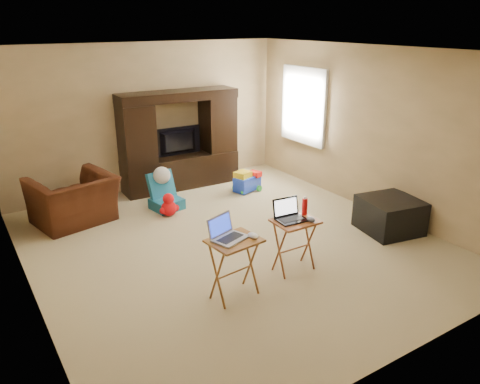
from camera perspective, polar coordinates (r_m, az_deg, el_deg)
floor at (r=6.36m, az=-0.98°, el=-6.24°), size 5.50×5.50×0.00m
ceiling at (r=5.70m, az=-1.13°, el=16.86°), size 5.50×5.50×0.00m
wall_back at (r=8.31m, az=-11.16°, el=8.90°), size 5.00×0.00×5.00m
wall_front at (r=3.97m, az=20.31°, el=-4.70°), size 5.00×0.00×5.00m
wall_left at (r=5.13m, az=-25.59°, el=0.13°), size 0.00×5.50×5.50m
wall_right at (r=7.48m, az=15.61°, el=7.29°), size 0.00×5.50×5.50m
window_pane at (r=8.53m, az=7.85°, el=10.41°), size 0.00×1.20×1.20m
window_frame at (r=8.52m, az=7.74°, el=10.40°), size 0.06×1.14×1.34m
entertainment_center at (r=8.31m, az=-7.38°, el=6.30°), size 2.10×0.60×1.71m
television at (r=8.32m, az=-7.39°, el=6.07°), size 0.87×0.12×0.50m
recliner at (r=7.27m, az=-19.64°, el=-0.92°), size 1.27×1.17×0.71m
child_rocker at (r=7.45m, az=-9.00°, el=0.06°), size 0.52×0.57×0.59m
plush_toy at (r=7.23m, az=-8.68°, el=-1.52°), size 0.33×0.27×0.37m
push_toy at (r=8.18m, az=0.88°, el=1.40°), size 0.59×0.50×0.38m
ottoman at (r=6.96m, az=17.79°, el=-2.69°), size 0.87×0.87×0.48m
tray_table_left at (r=5.07m, az=-0.69°, el=-9.30°), size 0.57×0.47×0.68m
tray_table_right at (r=5.61m, az=6.64°, el=-6.48°), size 0.51×0.41×0.65m
laptop_left at (r=4.86m, az=-1.20°, el=-4.53°), size 0.43×0.39×0.24m
laptop_right at (r=5.42m, az=6.37°, el=-2.31°), size 0.36×0.31×0.24m
mouse_left at (r=4.94m, az=1.60°, el=-5.33°), size 0.11×0.15×0.06m
mouse_right at (r=5.46m, az=8.64°, el=-3.31°), size 0.11×0.15×0.05m
water_bottle at (r=5.61m, az=7.89°, el=-1.78°), size 0.06×0.06×0.20m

